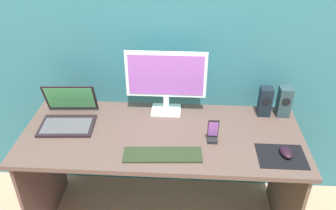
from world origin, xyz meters
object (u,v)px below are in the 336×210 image
Objects in this scene: monitor at (166,79)px; laptop at (68,116)px; phone_in_dock at (213,134)px; speaker_right at (284,102)px; speaker_near_monitor at (265,101)px; mouse at (286,152)px; keyboard_external at (163,155)px.

monitor reaches higher than laptop.
monitor is 0.44m from phone_in_dock.
speaker_right reaches higher than speaker_near_monitor.
speaker_right is 0.40m from mouse.
laptop is (-1.17, -0.16, -0.05)m from speaker_near_monitor.
keyboard_external is at bearing 175.74° from mouse.
keyboard_external is 0.30m from phone_in_dock.
phone_in_dock reaches higher than mouse.
mouse is (-0.06, -0.39, -0.07)m from speaker_right.
monitor is 0.48m from keyboard_external.
laptop is at bearing -164.33° from monitor.
keyboard_external is at bearing -24.96° from laptop.
monitor is at bearing 15.67° from laptop.
monitor is 2.61× the size of speaker_near_monitor.
speaker_near_monitor is 0.56× the size of laptop.
mouse is at bearing -99.10° from speaker_right.
mouse is at bearing 0.04° from keyboard_external.
laptop is 3.29× the size of mouse.
laptop is 0.80× the size of keyboard_external.
mouse is 0.72× the size of phone_in_dock.
laptop is at bearing 161.58° from mouse.
speaker_right is 1.89× the size of mouse.
monitor is 1.17× the size of keyboard_external.
keyboard_external is 0.64m from mouse.
mouse is at bearing -30.84° from monitor.
mouse is (1.22, -0.23, -0.02)m from laptop.
monitor reaches higher than phone_in_dock.
phone_in_dock is (-0.44, -0.29, -0.05)m from speaker_right.
speaker_near_monitor is at bearing 0.05° from monitor.
mouse is 0.39m from phone_in_dock.
speaker_near_monitor is 0.45× the size of keyboard_external.
monitor is 3.46× the size of phone_in_dock.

